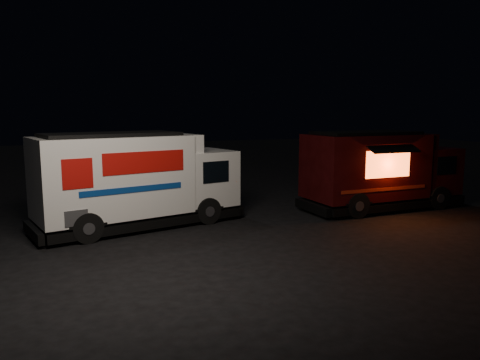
% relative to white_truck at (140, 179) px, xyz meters
% --- Properties ---
extents(ground, '(80.00, 80.00, 0.00)m').
position_rel_white_truck_xyz_m(ground, '(2.11, -1.62, -1.45)').
color(ground, black).
rests_on(ground, ground).
extents(white_truck, '(6.72, 3.66, 2.89)m').
position_rel_white_truck_xyz_m(white_truck, '(0.00, 0.00, 0.00)').
color(white_truck, silver).
rests_on(white_truck, ground).
extents(red_truck, '(6.12, 2.46, 2.81)m').
position_rel_white_truck_xyz_m(red_truck, '(8.62, -0.43, -0.04)').
color(red_truck, '#370A0B').
rests_on(red_truck, ground).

